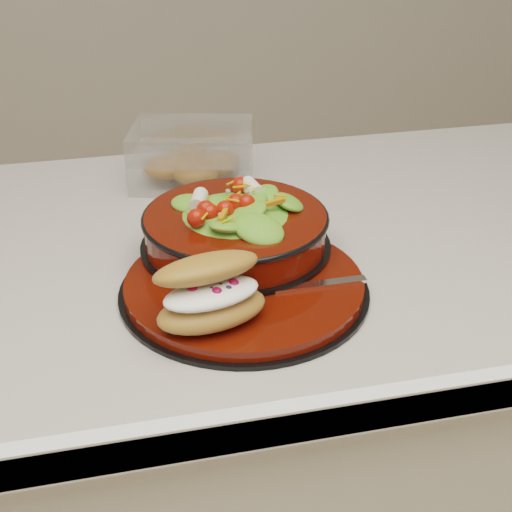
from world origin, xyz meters
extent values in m
cube|color=white|center=(0.00, 0.00, 0.43)|extent=(1.16, 0.66, 0.86)
cube|color=#B8B2A8|center=(0.00, 0.00, 0.88)|extent=(1.24, 0.74, 0.04)
cube|color=white|center=(0.00, -0.36, 0.88)|extent=(1.24, 0.02, 0.05)
cylinder|color=black|center=(-0.16, -0.14, 0.90)|extent=(0.32, 0.32, 0.01)
cylinder|color=#500B02|center=(-0.16, -0.14, 0.91)|extent=(0.30, 0.30, 0.01)
torus|color=black|center=(-0.15, -0.15, 0.92)|extent=(0.17, 0.17, 0.01)
cylinder|color=black|center=(-0.15, -0.06, 0.92)|extent=(0.26, 0.26, 0.01)
cylinder|color=#500B02|center=(-0.15, -0.06, 0.95)|extent=(0.24, 0.24, 0.04)
torus|color=black|center=(-0.15, -0.06, 0.97)|extent=(0.25, 0.25, 0.01)
ellipsoid|color=#4F8C27|center=(-0.15, -0.06, 0.97)|extent=(0.21, 0.21, 0.08)
sphere|color=red|center=(-0.10, -0.06, 1.01)|extent=(0.02, 0.02, 0.02)
sphere|color=red|center=(-0.12, -0.02, 1.01)|extent=(0.02, 0.02, 0.02)
sphere|color=red|center=(-0.16, -0.01, 1.01)|extent=(0.02, 0.02, 0.02)
sphere|color=red|center=(-0.20, -0.03, 1.01)|extent=(0.02, 0.02, 0.02)
sphere|color=red|center=(-0.20, -0.08, 1.01)|extent=(0.02, 0.02, 0.02)
sphere|color=red|center=(-0.16, -0.11, 1.01)|extent=(0.02, 0.02, 0.02)
sphere|color=red|center=(-0.12, -0.10, 1.01)|extent=(0.02, 0.02, 0.02)
cylinder|color=silver|center=(-0.12, -0.01, 1.01)|extent=(0.04, 0.04, 0.02)
cylinder|color=silver|center=(-0.20, -0.03, 1.01)|extent=(0.04, 0.04, 0.02)
cube|color=orange|center=(-0.17, -0.09, 1.01)|extent=(0.03, 0.03, 0.01)
cube|color=orange|center=(-0.10, -0.07, 1.01)|extent=(0.03, 0.02, 0.01)
ellipsoid|color=#AD6B34|center=(-0.21, -0.22, 0.94)|extent=(0.14, 0.10, 0.04)
ellipsoid|color=white|center=(-0.21, -0.22, 0.96)|extent=(0.12, 0.08, 0.02)
ellipsoid|color=#AD6B34|center=(-0.21, -0.21, 0.98)|extent=(0.14, 0.09, 0.03)
sphere|color=#B00C34|center=(-0.23, -0.22, 0.97)|extent=(0.01, 0.01, 0.01)
sphere|color=#B00C34|center=(-0.21, -0.23, 0.97)|extent=(0.01, 0.01, 0.01)
sphere|color=#B00C34|center=(-0.19, -0.22, 0.97)|extent=(0.01, 0.01, 0.01)
sphere|color=#B00C34|center=(-0.22, -0.21, 0.97)|extent=(0.01, 0.01, 0.01)
sphere|color=#191947|center=(-0.22, -0.22, 0.97)|extent=(0.01, 0.01, 0.01)
sphere|color=#191947|center=(-0.20, -0.22, 0.97)|extent=(0.01, 0.01, 0.01)
sphere|color=#191947|center=(-0.21, -0.23, 0.97)|extent=(0.01, 0.01, 0.01)
sphere|color=#191947|center=(-0.19, -0.23, 0.97)|extent=(0.01, 0.01, 0.01)
cube|color=silver|center=(-0.08, -0.18, 0.92)|extent=(0.14, 0.01, 0.00)
cube|color=silver|center=(-0.17, -0.18, 0.92)|extent=(0.04, 0.02, 0.00)
cube|color=white|center=(-0.17, 0.22, 0.93)|extent=(0.23, 0.19, 0.05)
cube|color=white|center=(-0.17, 0.22, 0.97)|extent=(0.23, 0.19, 0.04)
ellipsoid|color=#AD6B34|center=(-0.21, 0.22, 0.93)|extent=(0.07, 0.06, 0.04)
ellipsoid|color=#AD6B34|center=(-0.12, 0.22, 0.93)|extent=(0.07, 0.06, 0.04)
ellipsoid|color=#AD6B34|center=(-0.17, 0.26, 0.93)|extent=(0.07, 0.06, 0.04)
ellipsoid|color=#AD6B34|center=(-0.17, 0.19, 0.93)|extent=(0.07, 0.06, 0.04)
camera|label=1|loc=(-0.31, -0.89, 1.39)|focal=50.00mm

